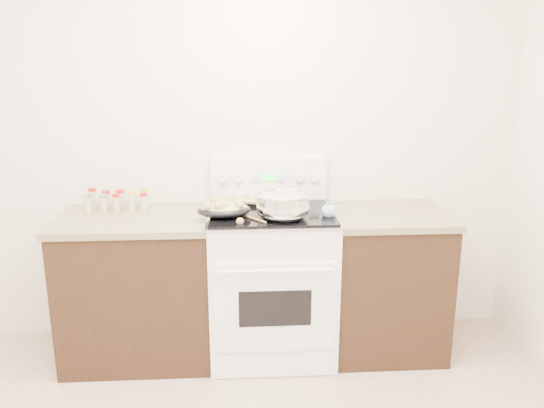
{
  "coord_description": "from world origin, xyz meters",
  "views": [
    {
      "loc": [
        0.16,
        -1.7,
        1.81
      ],
      "look_at": [
        0.35,
        1.37,
        1.0
      ],
      "focal_mm": 35.0,
      "sensor_mm": 36.0,
      "label": 1
    }
  ],
  "objects": [
    {
      "name": "kitchen_range",
      "position": [
        0.35,
        1.42,
        0.49
      ],
      "size": [
        0.78,
        0.73,
        1.22
      ],
      "color": "white",
      "rests_on": "ground"
    },
    {
      "name": "room_shell",
      "position": [
        0.0,
        0.0,
        1.7
      ],
      "size": [
        4.1,
        3.6,
        2.75
      ],
      "color": "white",
      "rests_on": "ground"
    },
    {
      "name": "mixing_bowl",
      "position": [
        0.41,
        1.27,
        1.02
      ],
      "size": [
        0.33,
        0.33,
        0.19
      ],
      "color": "silver",
      "rests_on": "kitchen_range"
    },
    {
      "name": "blue_ladle",
      "position": [
        0.68,
        1.29,
        0.98
      ],
      "size": [
        0.16,
        0.27,
        0.11
      ],
      "color": "#8DB6D2",
      "rests_on": "kitchen_range"
    },
    {
      "name": "wooden_spoon",
      "position": [
        0.18,
        1.19,
        0.95
      ],
      "size": [
        0.17,
        0.22,
        0.04
      ],
      "color": "#B18251",
      "rests_on": "kitchen_range"
    },
    {
      "name": "counter_left",
      "position": [
        -0.48,
        1.43,
        0.46
      ],
      "size": [
        0.93,
        0.67,
        0.92
      ],
      "color": "black",
      "rests_on": "ground"
    },
    {
      "name": "spice_jars",
      "position": [
        -0.62,
        1.59,
        0.98
      ],
      "size": [
        0.38,
        0.15,
        0.13
      ],
      "color": "#BFB28C",
      "rests_on": "counter_left"
    },
    {
      "name": "roasting_pan",
      "position": [
        0.06,
        1.3,
        0.99
      ],
      "size": [
        0.34,
        0.25,
        0.12
      ],
      "color": "black",
      "rests_on": "kitchen_range"
    },
    {
      "name": "baking_sheet",
      "position": [
        0.26,
        1.65,
        0.96
      ],
      "size": [
        0.48,
        0.38,
        0.06
      ],
      "color": "black",
      "rests_on": "kitchen_range"
    },
    {
      "name": "counter_right",
      "position": [
        1.08,
        1.43,
        0.46
      ],
      "size": [
        0.73,
        0.67,
        0.92
      ],
      "color": "black",
      "rests_on": "ground"
    }
  ]
}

